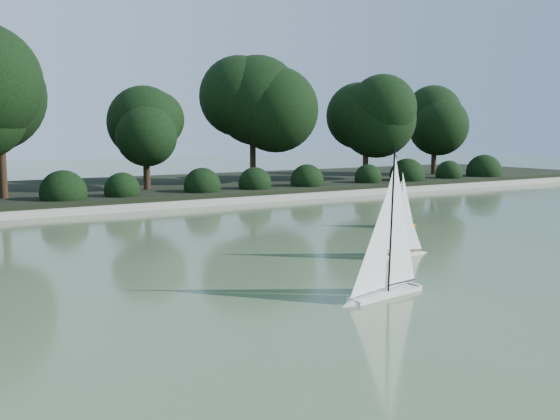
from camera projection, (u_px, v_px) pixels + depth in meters
name	position (u px, v px, depth m)	size (l,w,h in m)	color
ground	(369.00, 281.00, 8.41)	(80.00, 80.00, 0.00)	#3B4D2E
pond_coping	(142.00, 207.00, 15.99)	(40.00, 0.35, 0.18)	gray
far_bank	(99.00, 192.00, 19.35)	(40.00, 8.00, 0.30)	black
tree_line	(152.00, 110.00, 18.36)	(26.31, 3.93, 4.39)	black
shrub_hedge	(131.00, 190.00, 16.70)	(29.10, 1.10, 1.10)	black
sailboat_white_a	(380.00, 273.00, 7.54)	(1.42, 0.42, 1.93)	silver
sailboat_white_b	(401.00, 240.00, 10.07)	(1.26, 0.20, 1.73)	white
sailboat_orange	(398.00, 218.00, 13.13)	(0.95, 0.23, 1.30)	#CF6100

